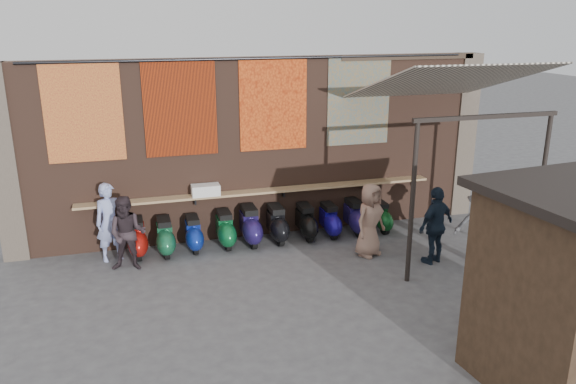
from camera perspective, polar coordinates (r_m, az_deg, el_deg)
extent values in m
plane|color=#474749|center=(10.83, 0.47, -9.00)|extent=(70.00, 70.00, 0.00)
cube|color=brown|center=(12.64, -3.03, 4.46)|extent=(10.00, 0.40, 4.00)
cube|color=#4C4238|center=(12.56, -26.82, 2.53)|extent=(0.50, 0.50, 4.00)
cube|color=#4C4238|center=(14.69, 17.21, 5.52)|extent=(0.50, 0.50, 4.00)
cube|color=#9E7A51|center=(12.52, -2.58, 0.08)|extent=(8.00, 0.32, 0.05)
cube|color=white|center=(12.23, -8.37, 0.19)|extent=(0.60, 0.31, 0.24)
cube|color=maroon|center=(11.95, -20.06, 7.59)|extent=(1.50, 0.02, 2.00)
cube|color=red|center=(11.97, -10.89, 8.34)|extent=(1.50, 0.02, 2.00)
cube|color=#DE571B|center=(12.31, -1.49, 8.88)|extent=(1.50, 0.02, 2.00)
cube|color=#215C79|center=(12.96, 7.20, 9.17)|extent=(1.50, 0.02, 2.00)
cylinder|color=black|center=(12.13, -2.92, 13.39)|extent=(9.50, 0.06, 0.06)
imported|color=#95A2D9|center=(11.99, -17.62, -2.94)|extent=(0.69, 0.55, 1.64)
imported|color=#2E2429|center=(11.44, -15.98, -4.10)|extent=(0.85, 0.73, 1.51)
imported|color=#15202F|center=(11.68, 14.79, -3.30)|extent=(1.02, 0.71, 1.61)
imported|color=#5C5D61|center=(12.04, 18.84, -3.27)|extent=(1.10, 1.10, 1.52)
imported|color=#977260|center=(11.78, 8.32, -2.83)|extent=(0.91, 0.79, 1.56)
cube|color=gold|center=(8.84, 23.83, -3.11)|extent=(1.20, 0.16, 0.50)
cube|color=#473321|center=(9.19, 23.11, -8.75)|extent=(2.04, 0.31, 0.06)
cube|color=beige|center=(12.05, 15.66, 10.72)|extent=(3.20, 3.28, 0.97)
cube|color=#33261C|center=(13.40, 12.19, 13.27)|extent=(3.30, 0.08, 0.12)
cube|color=black|center=(10.88, 19.58, 7.22)|extent=(3.00, 0.08, 0.08)
cylinder|color=black|center=(10.50, 12.50, -1.15)|extent=(0.09, 0.09, 3.10)
cylinder|color=black|center=(12.06, 24.29, 0.10)|extent=(0.09, 0.09, 3.10)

